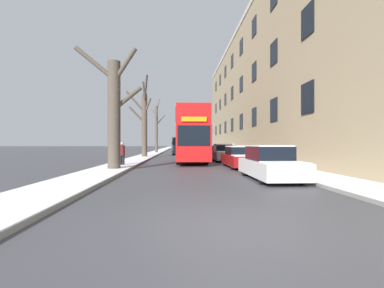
{
  "coord_description": "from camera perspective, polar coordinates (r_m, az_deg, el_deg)",
  "views": [
    {
      "loc": [
        -1.08,
        -4.92,
        1.58
      ],
      "look_at": [
        -0.23,
        12.28,
        1.56
      ],
      "focal_mm": 24.0,
      "sensor_mm": 36.0,
      "label": 1
    }
  ],
  "objects": [
    {
      "name": "ground_plane",
      "position": [
        5.28,
        9.57,
        -17.39
      ],
      "size": [
        320.0,
        320.0,
        0.0
      ],
      "primitive_type": "plane",
      "color": "#424247"
    },
    {
      "name": "sidewalk_left",
      "position": [
        58.08,
        -6.86,
        -1.41
      ],
      "size": [
        2.28,
        130.0,
        0.16
      ],
      "color": "gray",
      "rests_on": "ground"
    },
    {
      "name": "sidewalk_right",
      "position": [
        58.27,
        3.29,
        -1.4
      ],
      "size": [
        2.28,
        130.0,
        0.16
      ],
      "color": "gray",
      "rests_on": "ground"
    },
    {
      "name": "terrace_facade_right",
      "position": [
        35.37,
        17.12,
        11.0
      ],
      "size": [
        9.1,
        47.58,
        16.58
      ],
      "color": "tan",
      "rests_on": "ground"
    },
    {
      "name": "bare_tree_left_0",
      "position": [
        15.63,
        -16.93,
        6.99
      ],
      "size": [
        3.77,
        1.42,
        7.15
      ],
      "color": "#4C4238",
      "rests_on": "ground"
    },
    {
      "name": "bare_tree_left_1",
      "position": [
        29.22,
        -10.62,
        4.97
      ],
      "size": [
        2.88,
        2.51,
        8.82
      ],
      "color": "#4C4238",
      "rests_on": "ground"
    },
    {
      "name": "bare_tree_left_2",
      "position": [
        43.13,
        -7.87,
        3.71
      ],
      "size": [
        2.43,
        3.08,
        9.33
      ],
      "color": "#4C4238",
      "rests_on": "ground"
    },
    {
      "name": "double_decker_bus",
      "position": [
        22.67,
        -0.35,
        2.32
      ],
      "size": [
        2.49,
        10.9,
        4.36
      ],
      "color": "red",
      "rests_on": "ground"
    },
    {
      "name": "parked_car_0",
      "position": [
        11.91,
        16.88,
        -4.23
      ],
      "size": [
        1.8,
        4.38,
        1.51
      ],
      "color": "silver",
      "rests_on": "ground"
    },
    {
      "name": "parked_car_1",
      "position": [
        17.34,
        10.54,
        -2.95
      ],
      "size": [
        1.74,
        4.46,
        1.44
      ],
      "color": "maroon",
      "rests_on": "ground"
    },
    {
      "name": "parked_car_2",
      "position": [
        23.25,
        7.09,
        -2.06
      ],
      "size": [
        1.85,
        4.0,
        1.57
      ],
      "color": "#9EA3AD",
      "rests_on": "ground"
    },
    {
      "name": "parked_car_3",
      "position": [
        28.62,
        5.21,
        -1.8
      ],
      "size": [
        1.77,
        4.47,
        1.41
      ],
      "color": "maroon",
      "rests_on": "ground"
    },
    {
      "name": "oncoming_van",
      "position": [
        37.85,
        -2.95,
        -0.31
      ],
      "size": [
        1.94,
        5.42,
        2.47
      ],
      "color": "#333842",
      "rests_on": "ground"
    },
    {
      "name": "pedestrian_left_sidewalk",
      "position": [
        17.95,
        -15.28,
        -2.02
      ],
      "size": [
        0.37,
        0.37,
        1.69
      ],
      "rotation": [
        0.0,
        0.0,
        0.01
      ],
      "color": "black",
      "rests_on": "ground"
    }
  ]
}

